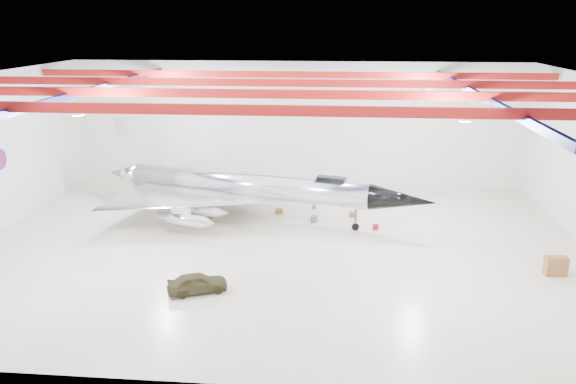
# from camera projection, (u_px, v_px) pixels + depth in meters

# --- Properties ---
(floor) EXTENTS (40.00, 40.00, 0.00)m
(floor) POSITION_uv_depth(u_px,v_px,m) (279.00, 246.00, 37.29)
(floor) COLOR beige
(floor) RESTS_ON ground
(wall_back) EXTENTS (40.00, 0.00, 40.00)m
(wall_back) POSITION_uv_depth(u_px,v_px,m) (296.00, 124.00, 49.98)
(wall_back) COLOR silver
(wall_back) RESTS_ON floor
(ceiling) EXTENTS (40.00, 40.00, 0.00)m
(ceiling) POSITION_uv_depth(u_px,v_px,m) (278.00, 78.00, 34.08)
(ceiling) COLOR #0A0F38
(ceiling) RESTS_ON wall_back
(ceiling_structure) EXTENTS (39.50, 29.50, 1.08)m
(ceiling_structure) POSITION_uv_depth(u_px,v_px,m) (278.00, 89.00, 34.28)
(ceiling_structure) COLOR maroon
(ceiling_structure) RESTS_ON ceiling
(wall_roundel) EXTENTS (0.10, 1.50, 1.50)m
(wall_roundel) POSITION_uv_depth(u_px,v_px,m) (0.00, 159.00, 39.44)
(wall_roundel) COLOR #B21414
(wall_roundel) RESTS_ON wall_left
(jet_aircraft) EXTENTS (25.62, 17.78, 7.07)m
(jet_aircraft) POSITION_uv_depth(u_px,v_px,m) (246.00, 189.00, 41.92)
(jet_aircraft) COLOR silver
(jet_aircraft) RESTS_ON floor
(jeep) EXTENTS (3.53, 2.46, 1.12)m
(jeep) POSITION_uv_depth(u_px,v_px,m) (197.00, 283.00, 30.76)
(jeep) COLOR #38361C
(jeep) RESTS_ON floor
(desk) EXTENTS (1.29, 0.71, 1.14)m
(desk) POSITION_uv_depth(u_px,v_px,m) (556.00, 266.00, 32.84)
(desk) COLOR brown
(desk) RESTS_ON floor
(crate_ply) EXTENTS (0.68, 0.59, 0.41)m
(crate_ply) POSITION_uv_depth(u_px,v_px,m) (209.00, 216.00, 42.44)
(crate_ply) COLOR olive
(crate_ply) RESTS_ON floor
(toolbox_red) EXTENTS (0.57, 0.48, 0.35)m
(toolbox_red) POSITION_uv_depth(u_px,v_px,m) (255.00, 199.00, 46.51)
(toolbox_red) COLOR maroon
(toolbox_red) RESTS_ON floor
(engine_drum) EXTENTS (0.69, 0.69, 0.47)m
(engine_drum) POSITION_uv_depth(u_px,v_px,m) (314.00, 219.00, 41.64)
(engine_drum) COLOR #59595B
(engine_drum) RESTS_ON floor
(parts_bin) EXTENTS (0.61, 0.52, 0.38)m
(parts_bin) POSITION_uv_depth(u_px,v_px,m) (353.00, 214.00, 42.77)
(parts_bin) COLOR olive
(parts_bin) RESTS_ON floor
(tool_chest) EXTENTS (0.43, 0.43, 0.37)m
(tool_chest) POSITION_uv_depth(u_px,v_px,m) (376.00, 227.00, 40.19)
(tool_chest) COLOR maroon
(tool_chest) RESTS_ON floor
(oil_barrel) EXTENTS (0.63, 0.55, 0.37)m
(oil_barrel) POSITION_uv_depth(u_px,v_px,m) (279.00, 211.00, 43.52)
(oil_barrel) COLOR olive
(oil_barrel) RESTS_ON floor
(spares_box) EXTENTS (0.40, 0.40, 0.31)m
(spares_box) POSITION_uv_depth(u_px,v_px,m) (314.00, 207.00, 44.59)
(spares_box) COLOR #59595B
(spares_box) RESTS_ON floor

